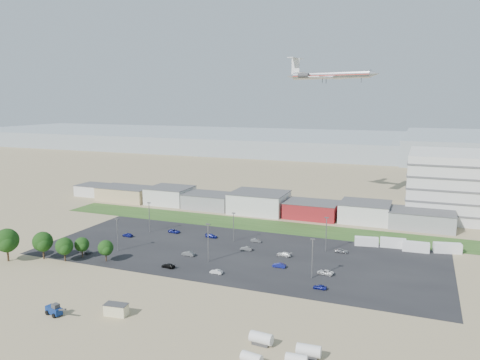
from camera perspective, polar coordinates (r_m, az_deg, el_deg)
The scene contains 41 objects.
ground at distance 126.85m, azimuth -5.90°, elevation -11.21°, with size 700.00×700.00×0.00m, color #867655.
parking_lot at distance 141.97m, azimuth -0.32°, elevation -8.84°, with size 120.00×50.00×0.01m, color black.
grass_strip at distance 172.31m, azimuth 2.12°, elevation -5.47°, with size 160.00×16.00×0.02m, color #28491B.
hills_backdrop at distance 422.04m, azimuth 19.47°, elevation 3.69°, with size 700.00×200.00×9.00m, color gray, non-canonical shape.
building_row at distance 194.50m, azimuth -0.72°, elevation -2.48°, with size 170.00×20.00×8.00m, color silver, non-canonical shape.
portable_shed at distance 106.52m, azimuth -14.86°, elevation -15.02°, with size 4.99×2.59×2.52m, color beige, non-canonical shape.
telehandler at distance 110.63m, azimuth -21.75°, elevation -14.40°, with size 6.42×2.14×2.68m, color navy, non-canonical shape.
storage_tank_nw at distance 92.47m, azimuth 2.60°, elevation -18.69°, with size 4.32×2.16×2.59m, color silver, non-canonical shape.
storage_tank_ne at distance 89.36m, azimuth 8.37°, elevation -19.87°, with size 4.36×2.18×2.61m, color silver, non-canonical shape.
storage_tank_sw at distance 86.80m, azimuth 1.42°, elevation -20.87°, with size 3.73×1.87×2.24m, color silver, non-canonical shape.
storage_tank_se at distance 86.94m, azimuth 6.89°, elevation -20.87°, with size 3.77×1.88×2.26m, color silver, non-canonical shape.
box_trailer_a at distance 153.32m, azimuth 15.16°, elevation -7.24°, with size 7.21×2.25×2.70m, color silver, non-canonical shape.
box_trailer_b at distance 153.88m, azimuth 18.15°, elevation -7.29°, with size 7.67×2.40×2.88m, color silver, non-canonical shape.
box_trailer_c at distance 152.11m, azimuth 20.64°, elevation -7.63°, with size 7.76×2.42×2.91m, color silver, non-canonical shape.
box_trailer_d at distance 154.42m, azimuth 23.96°, elevation -7.58°, with size 7.91×2.47×2.97m, color silver, non-canonical shape.
tree_far_left at distance 148.65m, azimuth -26.54°, elevation -6.87°, with size 7.16×7.16×10.74m, color black, non-canonical shape.
tree_left at distance 146.54m, azimuth -22.91°, elevation -7.17°, with size 6.09×6.09×9.13m, color black, non-canonical shape.
tree_mid at distance 142.47m, azimuth -20.62°, elevation -7.76°, with size 5.26×5.26×7.88m, color black, non-canonical shape.
tree_right at distance 144.57m, azimuth -18.71°, elevation -7.63°, with size 4.49×4.49×6.73m, color black, non-canonical shape.
tree_near at distance 139.01m, azimuth -16.06°, elevation -8.13°, with size 4.65×4.65×6.98m, color black, non-canonical shape.
lightpole_front_l at distance 146.87m, azimuth -14.71°, elevation -6.49°, with size 1.17×0.49×9.96m, color slate, non-canonical shape.
lightpole_front_m at distance 133.27m, azimuth -3.89°, elevation -7.64°, with size 1.29×0.54×10.99m, color slate, non-canonical shape.
lightpole_front_r at distance 122.62m, azimuth 8.81°, elevation -9.43°, with size 1.23×0.51×10.46m, color slate, non-canonical shape.
lightpole_back_l at distance 164.76m, azimuth -10.99°, elevation -4.49°, with size 1.23×0.51×10.44m, color slate, non-canonical shape.
lightpole_back_m at distance 151.56m, azimuth -0.79°, elevation -5.76°, with size 1.11×0.46×9.46m, color slate, non-canonical shape.
lightpole_back_r at distance 143.87m, azimuth 10.46°, elevation -6.54°, with size 1.25×0.52×10.60m, color slate, non-canonical shape.
airliner at distance 204.73m, azimuth 11.00°, elevation 12.46°, with size 42.00×28.64×12.41m, color silver, non-canonical shape.
parked_car_0 at distance 127.08m, azimuth 10.36°, elevation -11.00°, with size 1.99×4.31×1.20m, color silver.
parked_car_1 at distance 130.35m, azimuth 4.79°, elevation -10.32°, with size 1.30×3.72×1.23m, color navy.
parked_car_2 at distance 117.71m, azimuth 9.72°, elevation -12.72°, with size 1.34×3.33×1.13m, color navy.
parked_car_3 at distance 131.15m, azimuth -8.75°, elevation -10.29°, with size 1.63×4.00×1.16m, color black.
parked_car_4 at distance 139.85m, azimuth -6.31°, elevation -8.91°, with size 1.39×3.98×1.31m, color #595B5E.
parked_car_5 at distance 161.92m, azimuth -13.54°, elevation -6.52°, with size 1.52×3.77×1.29m, color navy.
parked_car_6 at distance 156.69m, azimuth -3.51°, elevation -6.82°, with size 1.70×4.18×1.21m, color navy.
parked_car_7 at distance 143.66m, azimuth 0.76°, elevation -8.36°, with size 1.28×3.68×1.21m, color #595B5E.
parked_car_8 at distance 144.74m, azimuth 12.26°, elevation -8.43°, with size 1.54×3.82×1.30m, color #A5A5AA.
parked_car_9 at distance 163.54m, azimuth -8.02°, elevation -6.19°, with size 1.95×4.23×1.18m, color navy.
parked_car_10 at distance 148.69m, azimuth -18.33°, elevation -8.22°, with size 1.80×4.42×1.28m, color #595B5E.
parked_car_11 at distance 151.80m, azimuth 1.98°, elevation -7.38°, with size 1.18×3.40×1.12m, color #595B5E.
parked_car_12 at distance 139.25m, azimuth 5.38°, elevation -8.99°, with size 1.76×4.33×1.26m, color silver.
parked_car_13 at distance 125.65m, azimuth -2.91°, elevation -11.11°, with size 1.20×3.45×1.14m, color silver.
Camera 1 is at (55.25, -104.78, 45.40)m, focal length 35.00 mm.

